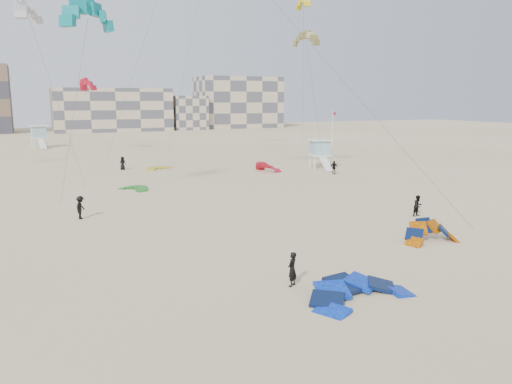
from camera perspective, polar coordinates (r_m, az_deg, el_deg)
name	(u,v)px	position (r m, az deg, el deg)	size (l,w,h in m)	color
ground	(311,287)	(23.93, 6.31, -10.73)	(320.00, 320.00, 0.00)	beige
kite_ground_blue	(359,298)	(23.02, 11.70, -11.76)	(4.84, 4.98, 1.11)	blue
kite_ground_orange	(430,242)	(32.72, 19.28, -5.43)	(3.41, 2.82, 2.06)	orange
kite_ground_green	(134,190)	(50.25, -13.72, 0.25)	(2.95, 3.11, 0.56)	#217C28
kite_ground_red_far	(268,171)	(61.78, 1.34, 2.40)	(3.63, 3.25, 1.98)	red
kite_ground_yellow	(157,169)	(64.69, -11.21, 2.57)	(3.25, 3.42, 0.40)	#C9D60E
kitesurfer_main	(292,269)	(23.68, 4.15, -8.79)	(0.60, 0.40, 1.66)	black
kitesurfer_b	(418,206)	(39.49, 18.03, -1.50)	(0.78, 0.61, 1.60)	black
kitesurfer_c	(81,207)	(38.86, -19.42, -1.68)	(1.11, 0.64, 1.72)	black
kitesurfer_d	(334,168)	(59.69, 8.92, 2.78)	(0.95, 0.39, 1.62)	black
kitesurfer_e	(123,163)	(65.02, -15.00, 3.20)	(0.82, 0.54, 1.68)	black
kitesurfer_f	(315,147)	(84.76, 6.72, 5.15)	(1.73, 0.55, 1.86)	black
kite_fly_teal_a	(88,18)	(43.82, -18.66, 18.35)	(6.09, 7.16, 15.42)	#089183
kite_fly_grey	(28,14)	(50.13, -24.65, 18.03)	(5.89, 5.42, 16.40)	beige
kite_fly_olive	(306,40)	(58.97, 5.72, 16.88)	(5.34, 4.22, 15.40)	olive
kite_fly_yellow	(303,3)	(74.74, 5.44, 20.67)	(7.45, 11.33, 22.17)	#C9D60E
kite_fly_red	(87,86)	(86.68, -18.71, 11.45)	(6.48, 8.79, 11.56)	red
lifeguard_tower_near	(320,154)	(64.63, 7.33, 4.32)	(3.11, 5.35, 3.71)	white
lifeguard_tower_far	(39,137)	(100.69, -23.57, 5.82)	(3.34, 5.88, 4.13)	white
flagpole	(332,137)	(67.61, 8.69, 6.28)	(0.60, 0.09, 7.35)	white
condo_mid	(112,110)	(150.73, -16.17, 9.02)	(32.00, 16.00, 12.00)	#C5B290
condo_east	(238,102)	(163.19, -2.06, 10.19)	(26.00, 14.00, 16.00)	#C5B290
condo_fill_right	(188,113)	(153.50, -7.79, 8.97)	(10.00, 10.00, 10.00)	#C5B290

